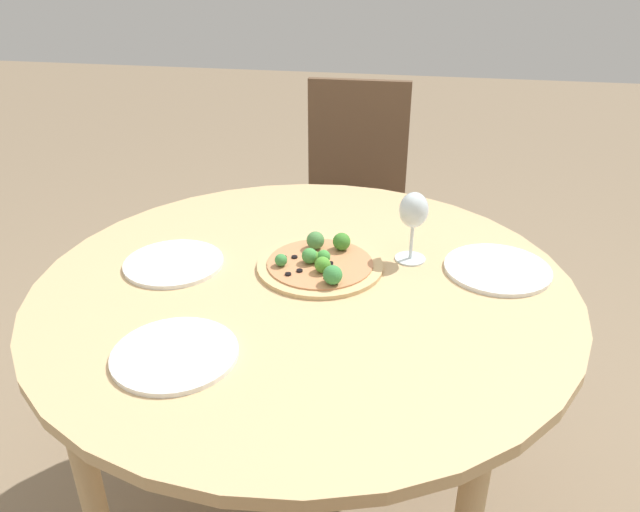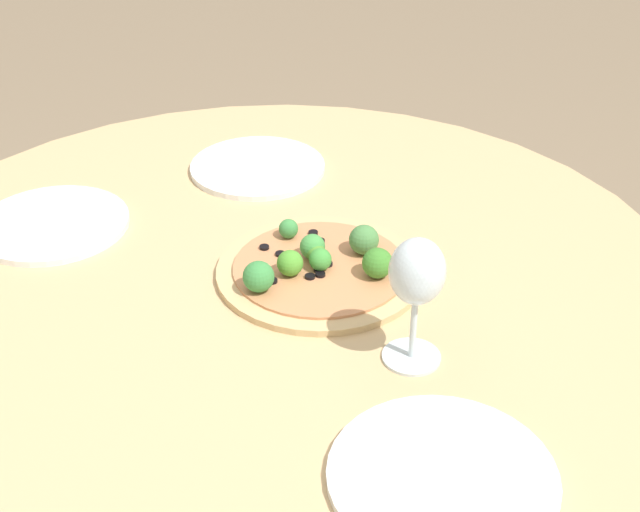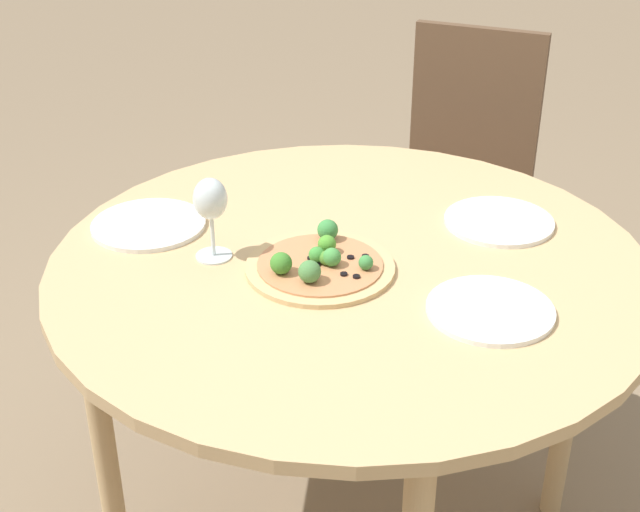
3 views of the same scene
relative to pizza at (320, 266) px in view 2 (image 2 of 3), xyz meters
name	(u,v)px [view 2 (image 2 of 3)]	position (x,y,z in m)	size (l,w,h in m)	color
dining_table	(270,314)	(0.02, 0.07, -0.09)	(1.19, 1.19, 0.76)	tan
pizza	(320,266)	(0.00, 0.00, 0.00)	(0.29, 0.29, 0.06)	tan
wine_glass	(417,277)	(-0.20, -0.08, 0.11)	(0.07, 0.07, 0.17)	silver
plate_near	(52,224)	(0.20, 0.38, -0.01)	(0.23, 0.23, 0.01)	white
plate_far	(258,167)	(0.34, 0.05, -0.01)	(0.23, 0.23, 0.01)	white
plate_side	(442,476)	(-0.40, -0.06, -0.01)	(0.24, 0.24, 0.01)	white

